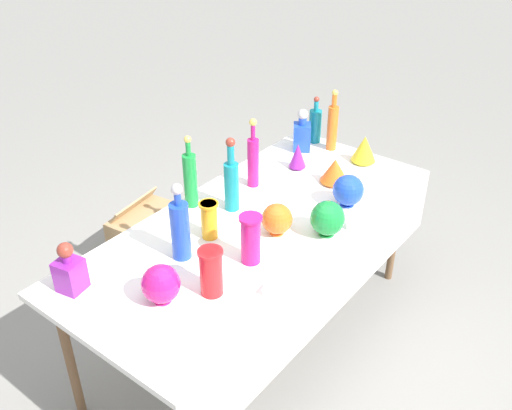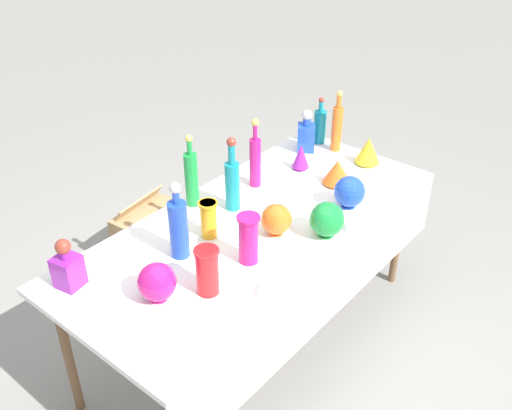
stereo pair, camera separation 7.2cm
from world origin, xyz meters
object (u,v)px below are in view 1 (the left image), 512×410
at_px(tall_bottle_1, 190,178).
at_px(slender_vase_2, 209,219).
at_px(fluted_vase_2, 298,156).
at_px(round_bowl_3, 327,218).
at_px(square_decanter_1, 70,271).
at_px(slender_vase_1, 211,271).
at_px(tall_bottle_0, 231,182).
at_px(tall_bottle_5, 180,228).
at_px(tall_bottle_3, 315,125).
at_px(fluted_vase_0, 364,149).
at_px(square_decanter_0, 302,133).
at_px(cardboard_box_behind_left, 146,232).
at_px(round_bowl_0, 277,219).
at_px(tall_bottle_4, 333,125).
at_px(slender_vase_0, 251,238).
at_px(round_bowl_2, 161,284).
at_px(tall_bottle_2, 253,160).
at_px(round_bowl_1, 348,190).
at_px(fluted_vase_1, 335,170).

bearing_deg(tall_bottle_1, slender_vase_2, -120.60).
relative_size(fluted_vase_2, round_bowl_3, 0.86).
bearing_deg(square_decanter_1, slender_vase_1, -54.47).
xyz_separation_m(tall_bottle_0, tall_bottle_5, (-0.45, -0.08, -0.00)).
relative_size(tall_bottle_3, slender_vase_2, 1.59).
bearing_deg(slender_vase_2, tall_bottle_5, -178.75).
xyz_separation_m(tall_bottle_5, fluted_vase_0, (1.31, -0.19, -0.07)).
relative_size(square_decanter_0, fluted_vase_2, 1.74).
distance_m(tall_bottle_0, square_decanter_1, 0.89).
relative_size(tall_bottle_3, cardboard_box_behind_left, 0.60).
bearing_deg(fluted_vase_2, round_bowl_0, -154.01).
bearing_deg(tall_bottle_5, slender_vase_1, -110.80).
distance_m(tall_bottle_5, round_bowl_3, 0.69).
height_order(tall_bottle_4, round_bowl_0, tall_bottle_4).
distance_m(tall_bottle_4, round_bowl_0, 0.98).
relative_size(slender_vase_0, fluted_vase_0, 1.44).
bearing_deg(square_decanter_1, round_bowl_2, -63.15).
distance_m(square_decanter_1, fluted_vase_2, 1.45).
relative_size(tall_bottle_2, tall_bottle_4, 1.03).
bearing_deg(square_decanter_0, tall_bottle_0, -172.62).
relative_size(slender_vase_1, fluted_vase_0, 1.31).
bearing_deg(round_bowl_3, square_decanter_0, 41.52).
bearing_deg(square_decanter_1, tall_bottle_1, 4.65).
distance_m(tall_bottle_0, fluted_vase_0, 0.91).
xyz_separation_m(fluted_vase_2, round_bowl_0, (-0.60, -0.29, 0.00)).
distance_m(tall_bottle_0, tall_bottle_1, 0.21).
height_order(tall_bottle_0, slender_vase_1, tall_bottle_0).
relative_size(tall_bottle_2, square_decanter_0, 1.49).
bearing_deg(slender_vase_0, tall_bottle_4, 14.66).
bearing_deg(tall_bottle_4, cardboard_box_behind_left, 128.59).
bearing_deg(round_bowl_1, slender_vase_1, 174.34).
xyz_separation_m(tall_bottle_3, fluted_vase_1, (-0.37, -0.37, -0.04)).
distance_m(tall_bottle_3, slender_vase_0, 1.28).
relative_size(fluted_vase_1, round_bowl_0, 0.99).
relative_size(round_bowl_2, round_bowl_3, 0.96).
xyz_separation_m(square_decanter_0, slender_vase_0, (-1.06, -0.45, 0.02)).
relative_size(square_decanter_0, round_bowl_0, 1.67).
bearing_deg(fluted_vase_1, fluted_vase_0, -1.26).
height_order(tall_bottle_2, square_decanter_0, tall_bottle_2).
distance_m(round_bowl_1, cardboard_box_behind_left, 1.52).
bearing_deg(square_decanter_1, tall_bottle_3, -0.63).
height_order(square_decanter_1, slender_vase_0, slender_vase_0).
bearing_deg(slender_vase_1, slender_vase_2, 43.06).
height_order(tall_bottle_5, slender_vase_1, tall_bottle_5).
height_order(tall_bottle_3, square_decanter_0, tall_bottle_3).
bearing_deg(tall_bottle_1, fluted_vase_0, -25.56).
xyz_separation_m(tall_bottle_4, round_bowl_1, (-0.51, -0.41, -0.07)).
bearing_deg(tall_bottle_0, slender_vase_2, -163.03).
bearing_deg(round_bowl_1, round_bowl_0, 162.54).
bearing_deg(round_bowl_0, tall_bottle_3, 23.12).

